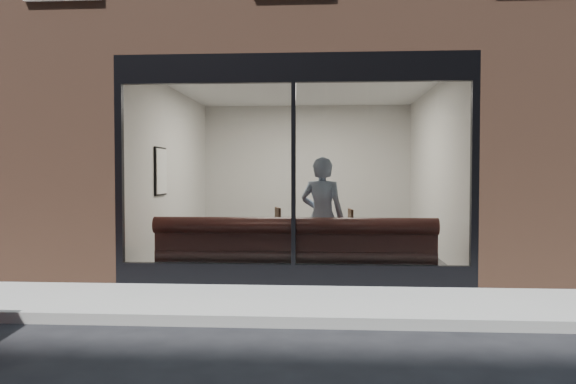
# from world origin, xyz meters

# --- Properties ---
(ground) EXTENTS (120.00, 120.00, 0.00)m
(ground) POSITION_xyz_m (0.00, 0.00, 0.00)
(ground) COLOR black
(ground) RESTS_ON ground
(sidewalk_near) EXTENTS (40.00, 2.00, 0.01)m
(sidewalk_near) POSITION_xyz_m (0.00, 1.00, 0.01)
(sidewalk_near) COLOR gray
(sidewalk_near) RESTS_ON ground
(kerb_near) EXTENTS (40.00, 0.10, 0.12)m
(kerb_near) POSITION_xyz_m (0.00, -0.05, 0.06)
(kerb_near) COLOR gray
(kerb_near) RESTS_ON ground
(host_building_pier_left) EXTENTS (2.50, 12.00, 3.20)m
(host_building_pier_left) POSITION_xyz_m (-3.75, 8.00, 1.60)
(host_building_pier_left) COLOR brown
(host_building_pier_left) RESTS_ON ground
(host_building_pier_right) EXTENTS (2.50, 12.00, 3.20)m
(host_building_pier_right) POSITION_xyz_m (3.75, 8.00, 1.60)
(host_building_pier_right) COLOR brown
(host_building_pier_right) RESTS_ON ground
(host_building_backfill) EXTENTS (5.00, 6.00, 3.20)m
(host_building_backfill) POSITION_xyz_m (0.00, 11.00, 1.60)
(host_building_backfill) COLOR brown
(host_building_backfill) RESTS_ON ground
(cafe_floor) EXTENTS (6.00, 6.00, 0.00)m
(cafe_floor) POSITION_xyz_m (0.00, 5.00, 0.02)
(cafe_floor) COLOR #2D2D30
(cafe_floor) RESTS_ON ground
(cafe_ceiling) EXTENTS (6.00, 6.00, 0.00)m
(cafe_ceiling) POSITION_xyz_m (0.00, 5.00, 3.19)
(cafe_ceiling) COLOR white
(cafe_ceiling) RESTS_ON host_building_upper
(cafe_wall_back) EXTENTS (5.00, 0.00, 5.00)m
(cafe_wall_back) POSITION_xyz_m (0.00, 7.99, 1.60)
(cafe_wall_back) COLOR silver
(cafe_wall_back) RESTS_ON ground
(cafe_wall_left) EXTENTS (0.00, 6.00, 6.00)m
(cafe_wall_left) POSITION_xyz_m (-2.49, 5.00, 1.60)
(cafe_wall_left) COLOR silver
(cafe_wall_left) RESTS_ON ground
(cafe_wall_right) EXTENTS (0.00, 6.00, 6.00)m
(cafe_wall_right) POSITION_xyz_m (2.49, 5.00, 1.60)
(cafe_wall_right) COLOR silver
(cafe_wall_right) RESTS_ON ground
(storefront_kick) EXTENTS (5.00, 0.10, 0.30)m
(storefront_kick) POSITION_xyz_m (0.00, 2.05, 0.15)
(storefront_kick) COLOR black
(storefront_kick) RESTS_ON ground
(storefront_header) EXTENTS (5.00, 0.10, 0.40)m
(storefront_header) POSITION_xyz_m (0.00, 2.05, 3.00)
(storefront_header) COLOR black
(storefront_header) RESTS_ON host_building_upper
(storefront_mullion) EXTENTS (0.06, 0.10, 2.50)m
(storefront_mullion) POSITION_xyz_m (0.00, 2.05, 1.55)
(storefront_mullion) COLOR black
(storefront_mullion) RESTS_ON storefront_kick
(storefront_glass) EXTENTS (4.80, 0.00, 4.80)m
(storefront_glass) POSITION_xyz_m (0.00, 2.02, 1.55)
(storefront_glass) COLOR white
(storefront_glass) RESTS_ON storefront_kick
(banquette) EXTENTS (4.00, 0.55, 0.45)m
(banquette) POSITION_xyz_m (0.00, 2.45, 0.23)
(banquette) COLOR #3A1515
(banquette) RESTS_ON cafe_floor
(person) EXTENTS (0.74, 0.58, 1.80)m
(person) POSITION_xyz_m (0.39, 2.74, 0.90)
(person) COLOR #8BA0BD
(person) RESTS_ON cafe_floor
(cafe_table_left) EXTENTS (0.72, 0.72, 0.05)m
(cafe_table_left) POSITION_xyz_m (-0.96, 3.58, 0.74)
(cafe_table_left) COLOR #321F13
(cafe_table_left) RESTS_ON cafe_floor
(cafe_table_right) EXTENTS (0.74, 0.74, 0.04)m
(cafe_table_right) POSITION_xyz_m (1.00, 3.22, 0.74)
(cafe_table_right) COLOR #321F13
(cafe_table_right) RESTS_ON cafe_floor
(cafe_chair_left) EXTENTS (0.49, 0.49, 0.04)m
(cafe_chair_left) POSITION_xyz_m (-0.58, 4.14, 0.24)
(cafe_chair_left) COLOR #321F13
(cafe_chair_left) RESTS_ON cafe_floor
(cafe_chair_right) EXTENTS (0.45, 0.45, 0.04)m
(cafe_chair_right) POSITION_xyz_m (0.68, 3.87, 0.24)
(cafe_chair_right) COLOR #321F13
(cafe_chair_right) RESTS_ON cafe_floor
(wall_poster) EXTENTS (0.02, 0.59, 0.79)m
(wall_poster) POSITION_xyz_m (-2.45, 4.08, 1.59)
(wall_poster) COLOR white
(wall_poster) RESTS_ON cafe_wall_left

